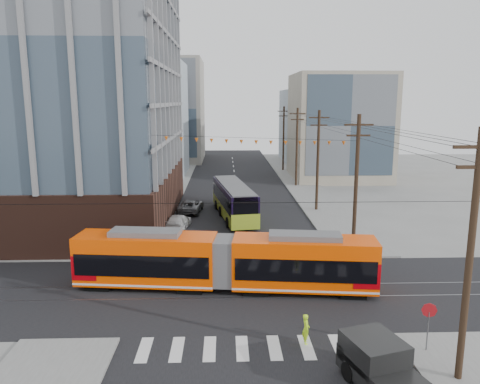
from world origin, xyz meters
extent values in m
plane|color=slate|center=(0.00, 0.00, 0.00)|extent=(160.00, 160.00, 0.00)
cube|color=#381E16|center=(-22.00, 23.00, 14.30)|extent=(30.00, 25.00, 28.60)
cube|color=#8C99A5|center=(-17.00, 52.00, 9.00)|extent=(18.00, 16.00, 18.00)
cube|color=gray|center=(16.00, 48.00, 8.00)|extent=(14.00, 14.00, 16.00)
cube|color=gray|center=(-14.00, 72.00, 10.00)|extent=(16.00, 18.00, 20.00)
cube|color=#8C99A5|center=(18.00, 68.00, 7.00)|extent=(16.00, 16.00, 14.00)
cylinder|color=black|center=(8.50, -6.00, 5.50)|extent=(0.30, 0.30, 11.00)
cylinder|color=black|center=(8.50, 56.00, 5.50)|extent=(0.30, 0.30, 11.00)
imported|color=#A6AAB6|center=(-5.04, 11.30, 0.72)|extent=(1.75, 4.46, 1.44)
imported|color=silver|center=(-6.06, 18.96, 0.69)|extent=(2.40, 4.92, 1.38)
imported|color=#5E5F62|center=(-5.34, 25.72, 0.70)|extent=(2.80, 5.26, 1.41)
imported|color=#C3FF1E|center=(2.41, -2.60, 0.78)|extent=(0.38, 0.57, 1.55)
cube|color=gray|center=(8.30, 12.73, 0.38)|extent=(2.32, 3.87, 0.77)
camera|label=1|loc=(-1.60, -24.09, 12.00)|focal=35.00mm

